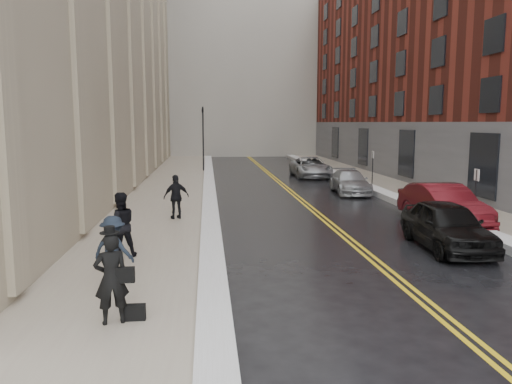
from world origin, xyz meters
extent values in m
plane|color=black|center=(0.00, 0.00, 0.00)|extent=(160.00, 160.00, 0.00)
cube|color=gray|center=(-4.50, 16.00, 0.07)|extent=(4.00, 64.00, 0.15)
cube|color=gray|center=(9.00, 16.00, 0.07)|extent=(3.00, 64.00, 0.15)
cube|color=gold|center=(2.38, 16.00, 0.00)|extent=(0.12, 64.00, 0.01)
cube|color=gold|center=(2.62, 16.00, 0.00)|extent=(0.12, 64.00, 0.01)
cube|color=white|center=(-2.20, 16.00, 0.13)|extent=(0.70, 60.80, 0.26)
cube|color=white|center=(7.15, 16.00, 0.15)|extent=(0.85, 60.80, 0.30)
cube|color=maroon|center=(17.50, 23.00, 9.00)|extent=(14.00, 50.00, 18.00)
cube|color=slate|center=(14.00, 66.00, 22.00)|extent=(22.00, 18.00, 44.00)
cylinder|color=black|center=(-2.60, 30.00, 2.60)|extent=(0.12, 0.12, 5.20)
imported|color=black|center=(-2.60, 30.00, 4.60)|extent=(0.18, 0.15, 0.90)
cylinder|color=black|center=(7.90, 8.00, 1.10)|extent=(0.06, 0.06, 2.20)
cube|color=white|center=(7.90, 8.00, 2.00)|extent=(0.02, 0.35, 0.45)
cylinder|color=black|center=(7.90, 20.00, 1.10)|extent=(0.06, 0.06, 2.20)
cube|color=white|center=(7.90, 20.00, 2.00)|extent=(0.02, 0.35, 0.45)
imported|color=black|center=(5.20, 4.81, 0.76)|extent=(2.06, 4.57, 1.52)
imported|color=#4E0E13|center=(6.80, 8.36, 0.80)|extent=(1.84, 4.90, 1.60)
imported|color=#93969A|center=(5.70, 17.35, 0.65)|extent=(2.13, 4.58, 1.29)
imported|color=#989BA0|center=(5.20, 25.78, 0.73)|extent=(2.44, 5.27, 1.46)
imported|color=black|center=(-4.14, -0.56, 1.04)|extent=(0.74, 0.58, 1.77)
imported|color=black|center=(-4.79, 4.30, 1.09)|extent=(1.09, 0.97, 1.87)
imported|color=black|center=(-4.57, 2.00, 0.96)|extent=(1.20, 0.96, 1.62)
imported|color=black|center=(-3.54, 9.93, 1.04)|extent=(1.12, 0.77, 1.77)
camera|label=1|loc=(-2.29, -9.94, 3.98)|focal=35.00mm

